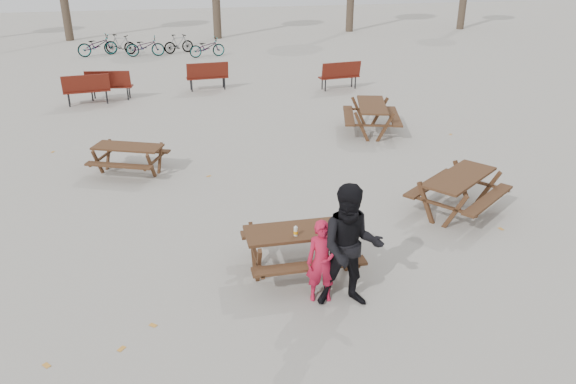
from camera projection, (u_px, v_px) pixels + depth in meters
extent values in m
plane|color=gray|center=(301.00, 271.00, 9.34)|extent=(80.00, 80.00, 0.00)
cube|color=#332112|center=(301.00, 231.00, 9.04)|extent=(1.80, 0.70, 0.05)
cube|color=#332112|center=(310.00, 266.00, 8.62)|extent=(1.80, 0.25, 0.05)
cube|color=#332112|center=(293.00, 230.00, 9.69)|extent=(1.80, 0.25, 0.05)
cylinder|color=#332112|center=(259.00, 266.00, 8.78)|extent=(0.08, 0.08, 0.73)
cylinder|color=#332112|center=(253.00, 248.00, 9.32)|extent=(0.08, 0.08, 0.73)
cylinder|color=#332112|center=(350.00, 256.00, 9.07)|extent=(0.08, 0.08, 0.73)
cylinder|color=#332112|center=(339.00, 238.00, 9.60)|extent=(0.08, 0.08, 0.73)
cube|color=silver|center=(327.00, 231.00, 8.93)|extent=(0.18, 0.11, 0.03)
ellipsoid|color=tan|center=(327.00, 229.00, 8.91)|extent=(0.14, 0.06, 0.05)
cylinder|color=silver|center=(296.00, 231.00, 8.81)|extent=(0.06, 0.06, 0.15)
cylinder|color=#FFA60D|center=(296.00, 232.00, 8.82)|extent=(0.07, 0.07, 0.05)
cylinder|color=white|center=(296.00, 227.00, 8.78)|extent=(0.03, 0.03, 0.02)
imported|color=#B61635|center=(322.00, 262.00, 8.35)|extent=(0.53, 0.39, 1.32)
imported|color=black|center=(351.00, 247.00, 8.11)|extent=(1.07, 0.91, 1.94)
imported|color=black|center=(97.00, 45.00, 26.48)|extent=(1.97, 1.27, 0.98)
imported|color=black|center=(120.00, 44.00, 26.89)|extent=(1.59, 0.94, 0.92)
imported|color=black|center=(145.00, 46.00, 26.35)|extent=(1.78, 0.65, 0.93)
imported|color=black|center=(179.00, 44.00, 27.12)|extent=(1.54, 0.91, 0.89)
imported|color=black|center=(207.00, 47.00, 26.24)|extent=(1.76, 0.90, 0.88)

